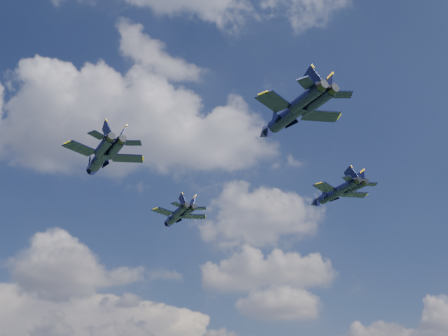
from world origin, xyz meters
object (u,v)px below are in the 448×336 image
(jet_right, at_px, (331,195))
(jet_slot, at_px, (286,117))
(jet_lead, at_px, (175,217))
(jet_left, at_px, (99,159))

(jet_right, bearing_deg, jet_slot, -141.94)
(jet_right, height_order, jet_slot, jet_slot)
(jet_lead, height_order, jet_right, jet_right)
(jet_right, xyz_separation_m, jet_slot, (-12.11, -24.70, 1.02))
(jet_slot, bearing_deg, jet_lead, 87.13)
(jet_lead, bearing_deg, jet_slot, -89.72)
(jet_lead, bearing_deg, jet_left, -135.20)
(jet_lead, relative_size, jet_right, 0.96)
(jet_lead, height_order, jet_slot, jet_slot)
(jet_lead, distance_m, jet_right, 29.50)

